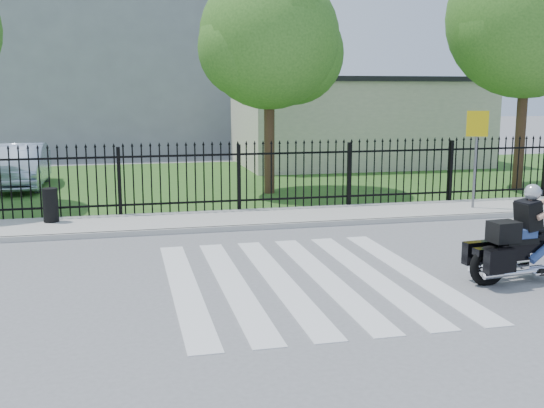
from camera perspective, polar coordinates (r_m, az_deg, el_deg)
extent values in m
plane|color=slate|center=(10.88, 2.76, -6.77)|extent=(120.00, 120.00, 0.00)
cube|color=#ADAAA3|center=(15.59, -2.30, -1.34)|extent=(40.00, 2.00, 0.12)
cube|color=#ADAAA3|center=(14.63, -1.55, -2.10)|extent=(40.00, 0.12, 0.12)
cube|color=#275A1E|center=(22.41, -5.71, 2.02)|extent=(40.00, 12.00, 0.02)
cube|color=black|center=(16.50, -2.97, 0.32)|extent=(26.00, 0.04, 0.05)
cube|color=black|center=(16.34, -3.01, 4.47)|extent=(26.00, 0.04, 0.05)
cylinder|color=#382316|center=(19.53, -0.24, 6.98)|extent=(0.32, 0.32, 4.16)
sphere|color=#2E611B|center=(19.56, -0.25, 14.60)|extent=(4.20, 4.20, 4.20)
cylinder|color=#382316|center=(21.86, 21.47, 7.46)|extent=(0.32, 0.32, 4.80)
sphere|color=#2E611B|center=(21.96, 22.00, 15.29)|extent=(5.00, 5.00, 5.00)
cube|color=beige|center=(27.85, 7.63, 7.16)|extent=(10.00, 6.00, 3.50)
cube|color=black|center=(27.82, 7.72, 10.97)|extent=(10.20, 6.20, 0.20)
cube|color=gray|center=(36.11, -13.82, 14.38)|extent=(15.00, 10.00, 12.00)
torus|color=black|center=(11.10, 18.80, -5.29)|extent=(0.71, 0.21, 0.70)
cube|color=black|center=(11.52, 21.86, -3.84)|extent=(1.25, 0.36, 0.29)
cube|color=black|center=(11.36, 21.19, -3.06)|extent=(0.65, 0.37, 0.10)
cube|color=silver|center=(11.65, 22.34, -4.55)|extent=(0.41, 0.32, 0.29)
cube|color=black|center=(11.13, 20.05, -2.34)|extent=(0.49, 0.41, 0.34)
cube|color=navy|center=(11.41, 21.67, -2.44)|extent=(0.35, 0.32, 0.17)
sphere|color=#B6BABE|center=(11.36, 22.33, 0.98)|extent=(0.28, 0.28, 0.28)
imported|color=#A1AFCA|center=(22.28, -21.65, 3.18)|extent=(1.54, 4.35, 1.43)
cylinder|color=slate|center=(17.39, 17.75, 3.62)|extent=(0.07, 0.07, 2.42)
cube|color=#D9B90B|center=(17.30, 17.96, 6.87)|extent=(0.53, 0.23, 0.66)
cylinder|color=black|center=(15.74, -19.24, -0.09)|extent=(0.39, 0.39, 0.80)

